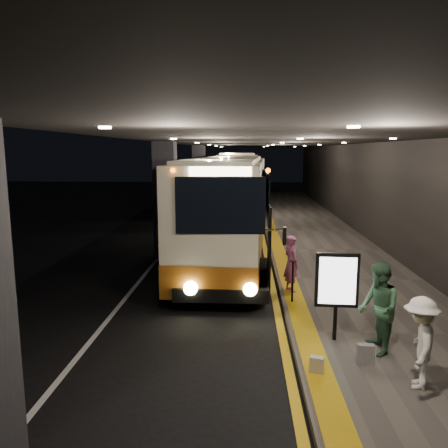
{
  "coord_description": "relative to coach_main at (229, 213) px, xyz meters",
  "views": [
    {
      "loc": [
        1.51,
        -12.26,
        4.05
      ],
      "look_at": [
        0.82,
        1.72,
        1.7
      ],
      "focal_mm": 35.0,
      "sensor_mm": 36.0,
      "label": 1
    }
  ],
  "objects": [
    {
      "name": "kerb_stripe_yellow",
      "position": [
        1.43,
        1.19,
        -1.77
      ],
      "size": [
        0.18,
        50.0,
        0.01
      ],
      "primitive_type": "cube",
      "color": "gold",
      "rests_on": "ground"
    },
    {
      "name": "ground",
      "position": [
        -0.92,
        -3.81,
        -1.77
      ],
      "size": [
        90.0,
        90.0,
        0.0
      ],
      "primitive_type": "plane",
      "color": "black"
    },
    {
      "name": "canopy",
      "position": [
        1.58,
        1.19,
        2.83
      ],
      "size": [
        9.0,
        50.0,
        0.4
      ],
      "primitive_type": "cube",
      "color": "black",
      "rests_on": "support_columns"
    },
    {
      "name": "passenger_boarding",
      "position": [
        1.88,
        -4.19,
        -0.83
      ],
      "size": [
        0.59,
        0.69,
        1.59
      ],
      "primitive_type": "imported",
      "rotation": [
        0.0,
        0.0,
        1.99
      ],
      "color": "#AD507A",
      "rests_on": "sidewalk"
    },
    {
      "name": "bag_plain",
      "position": [
        1.88,
        -8.78,
        -1.48
      ],
      "size": [
        0.27,
        0.21,
        0.3
      ],
      "primitive_type": "cube",
      "rotation": [
        0.0,
        0.0,
        -0.34
      ],
      "color": "beige",
      "rests_on": "sidewalk"
    },
    {
      "name": "lane_line_white",
      "position": [
        -2.72,
        1.19,
        -1.77
      ],
      "size": [
        0.12,
        50.0,
        0.01
      ],
      "primitive_type": "cube",
      "color": "silver",
      "rests_on": "ground"
    },
    {
      "name": "passenger_waiting_green",
      "position": [
        3.18,
        -7.89,
        -0.72
      ],
      "size": [
        0.57,
        0.89,
        1.8
      ],
      "primitive_type": "imported",
      "rotation": [
        0.0,
        0.0,
        -1.54
      ],
      "color": "#366142",
      "rests_on": "sidewalk"
    },
    {
      "name": "info_sign",
      "position": [
        2.48,
        -7.36,
        -0.37
      ],
      "size": [
        0.88,
        0.16,
        1.86
      ],
      "rotation": [
        0.0,
        0.0,
        -0.05
      ],
      "color": "black",
      "rests_on": "sidewalk"
    },
    {
      "name": "support_columns",
      "position": [
        -2.42,
        0.19,
        0.43
      ],
      "size": [
        0.8,
        24.8,
        4.4
      ],
      "color": "black",
      "rests_on": "ground"
    },
    {
      "name": "bag_polka",
      "position": [
        2.84,
        -8.39,
        -1.44
      ],
      "size": [
        0.32,
        0.15,
        0.38
      ],
      "primitive_type": "cube",
      "rotation": [
        0.0,
        0.0,
        -0.06
      ],
      "color": "black",
      "rests_on": "sidewalk"
    },
    {
      "name": "coach_second",
      "position": [
        -0.16,
        15.96,
        0.05
      ],
      "size": [
        3.01,
        12.2,
        3.81
      ],
      "rotation": [
        0.0,
        0.0,
        0.04
      ],
      "color": "beige",
      "rests_on": "ground"
    },
    {
      "name": "coach_main",
      "position": [
        0.0,
        0.0,
        0.0
      ],
      "size": [
        3.06,
        11.96,
        3.7
      ],
      "rotation": [
        0.0,
        0.0,
        -0.05
      ],
      "color": "beige",
      "rests_on": "ground"
    },
    {
      "name": "tactile_strip",
      "position": [
        1.93,
        1.19,
        -1.62
      ],
      "size": [
        0.5,
        50.0,
        0.01
      ],
      "primitive_type": "cube",
      "color": "gold",
      "rests_on": "sidewalk"
    },
    {
      "name": "passenger_waiting_white",
      "position": [
        3.49,
        -9.15,
        -0.85
      ],
      "size": [
        0.77,
        1.1,
        1.56
      ],
      "primitive_type": "imported",
      "rotation": [
        0.0,
        0.0,
        -1.9
      ],
      "color": "silver",
      "rests_on": "sidewalk"
    },
    {
      "name": "sidewalk",
      "position": [
        3.83,
        1.19,
        -1.7
      ],
      "size": [
        4.5,
        50.0,
        0.15
      ],
      "primitive_type": "cube",
      "color": "#514C44",
      "rests_on": "ground"
    },
    {
      "name": "terminal_wall",
      "position": [
        6.08,
        1.19,
        1.23
      ],
      "size": [
        0.1,
        50.0,
        6.0
      ],
      "primitive_type": "cube",
      "color": "black",
      "rests_on": "ground"
    },
    {
      "name": "stanchion_post",
      "position": [
        1.83,
        -5.09,
        -1.08
      ],
      "size": [
        0.05,
        0.05,
        1.1
      ],
      "primitive_type": "cylinder",
      "color": "black",
      "rests_on": "sidewalk"
    }
  ]
}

